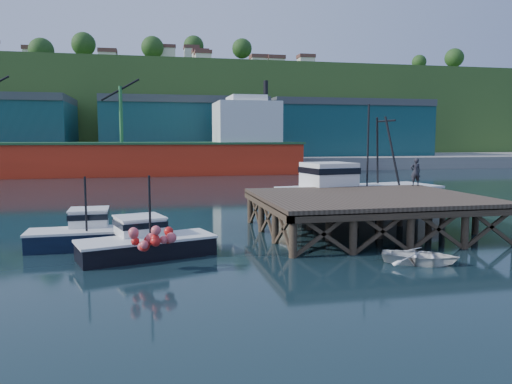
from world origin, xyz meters
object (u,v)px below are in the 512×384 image
object	(u,v)px
dinghy	(420,256)
boat_black	(145,241)
boat_navy	(88,233)
trawler	(357,192)
dockworker	(416,172)

from	to	relation	value
dinghy	boat_black	bearing A→B (deg)	100.95
boat_navy	trawler	world-z (taller)	trawler
boat_navy	dockworker	xyz separation A→B (m)	(20.20, 4.89, 2.34)
boat_black	dockworker	distance (m)	19.15
boat_navy	dinghy	size ratio (longest dim) A/B	1.80
boat_black	dinghy	distance (m)	11.98
boat_black	dinghy	size ratio (longest dim) A/B	2.02
trawler	dockworker	distance (m)	4.12
boat_black	boat_navy	bearing A→B (deg)	120.32
trawler	dinghy	size ratio (longest dim) A/B	3.77
boat_navy	trawler	distance (m)	18.38
boat_black	trawler	bearing A→B (deg)	16.94
trawler	dockworker	bearing A→B (deg)	-43.21
boat_navy	boat_black	world-z (taller)	boat_black
dockworker	dinghy	bearing A→B (deg)	69.35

